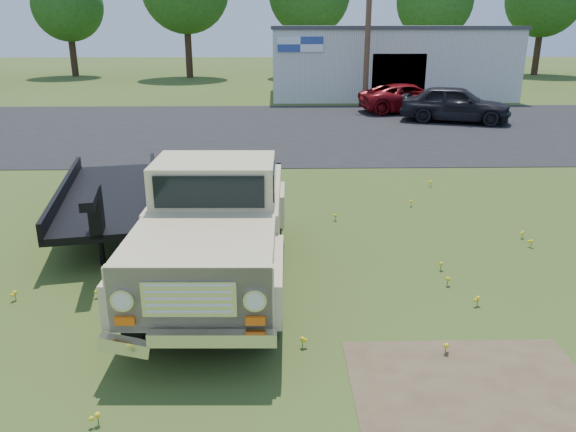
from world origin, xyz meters
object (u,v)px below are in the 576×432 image
(red_pickup, at_px, (410,98))
(dark_sedan, at_px, (455,104))
(flatbed_trailer, at_px, (109,191))
(vintage_pickup_truck, at_px, (217,222))

(red_pickup, relative_size, dark_sedan, 1.05)
(flatbed_trailer, bearing_deg, vintage_pickup_truck, -58.86)
(flatbed_trailer, bearing_deg, dark_sedan, 37.89)
(flatbed_trailer, distance_m, red_pickup, 19.58)
(flatbed_trailer, distance_m, dark_sedan, 17.96)
(dark_sedan, bearing_deg, flatbed_trailer, 158.35)
(vintage_pickup_truck, relative_size, dark_sedan, 1.25)
(vintage_pickup_truck, relative_size, flatbed_trailer, 1.03)
(vintage_pickup_truck, bearing_deg, red_pickup, 69.57)
(vintage_pickup_truck, bearing_deg, dark_sedan, 62.28)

